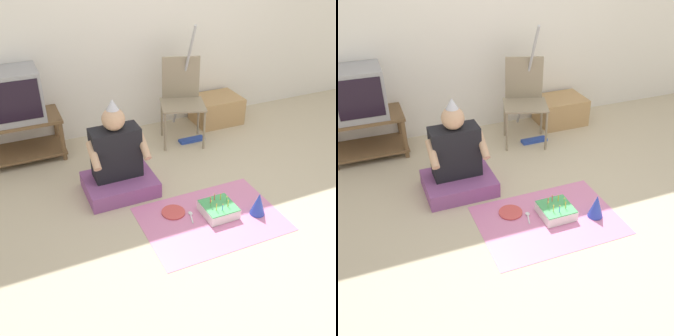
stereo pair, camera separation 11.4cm
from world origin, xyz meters
TOP-DOWN VIEW (x-y plane):
  - ground_plane at (0.00, 0.00)m, footprint 16.00×16.00m
  - wall_back at (0.00, 1.96)m, footprint 6.40×0.06m
  - tv_stand at (-1.41, 1.71)m, footprint 0.73×0.44m
  - tv at (-1.41, 1.71)m, footprint 0.46×0.43m
  - folding_chair at (0.18, 1.46)m, footprint 0.54×0.50m
  - cardboard_box_stack at (0.74, 1.68)m, footprint 0.53×0.43m
  - dust_mop at (0.26, 1.48)m, footprint 0.28×0.53m
  - person_seated at (-0.74, 0.80)m, footprint 0.60×0.47m
  - party_cloth at (-0.19, 0.11)m, footprint 1.11×0.78m
  - birthday_cake at (-0.11, 0.14)m, footprint 0.26×0.26m
  - party_hat_blue at (0.18, 0.02)m, footprint 0.12×0.12m
  - paper_plate at (-0.44, 0.30)m, footprint 0.19×0.19m
  - plastic_spoon_near at (-0.32, 0.21)m, footprint 0.06×0.14m

SIDE VIEW (x-z plane):
  - ground_plane at x=0.00m, z-range 0.00..0.00m
  - party_cloth at x=-0.19m, z-range 0.00..0.01m
  - paper_plate at x=-0.44m, z-range 0.01..0.02m
  - plastic_spoon_near at x=-0.32m, z-range 0.01..0.02m
  - birthday_cake at x=-0.11m, z-range -0.03..0.13m
  - party_hat_blue at x=0.18m, z-range 0.01..0.20m
  - cardboard_box_stack at x=0.74m, z-range 0.00..0.31m
  - tv_stand at x=-1.41m, z-range 0.04..0.47m
  - person_seated at x=-0.74m, z-range -0.16..0.69m
  - dust_mop at x=0.26m, z-range -0.25..0.96m
  - folding_chair at x=0.18m, z-range 0.07..0.94m
  - tv at x=-1.41m, z-range 0.43..0.90m
  - wall_back at x=0.00m, z-range 0.00..2.55m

